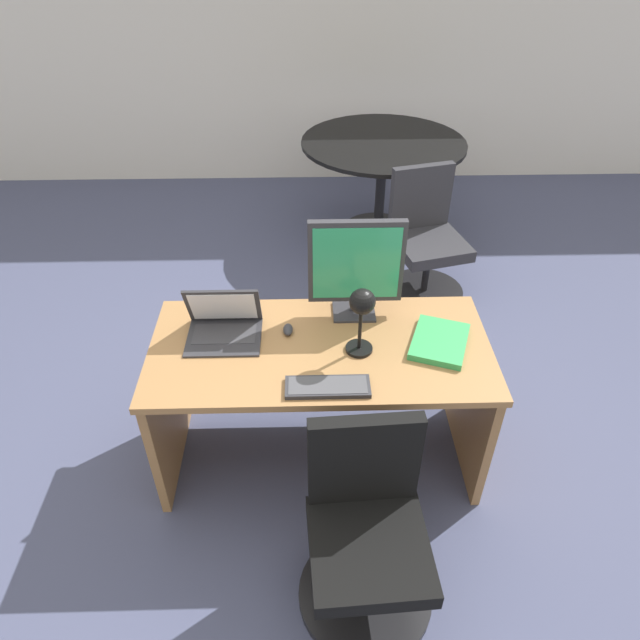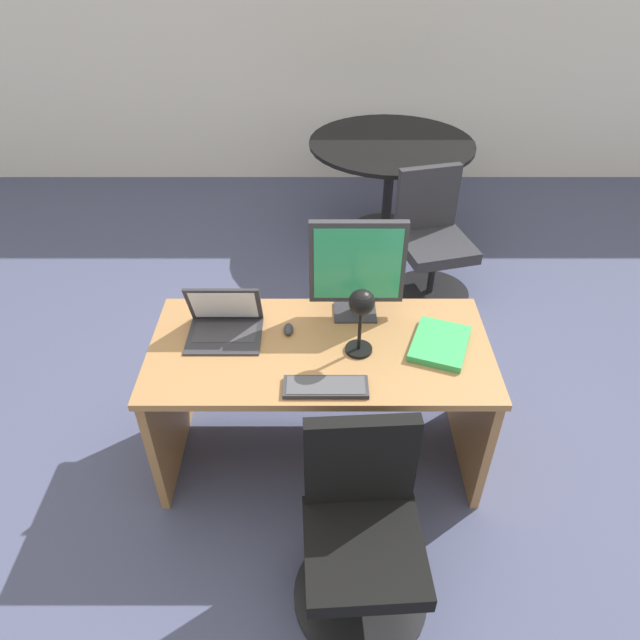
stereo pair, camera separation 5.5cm
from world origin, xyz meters
TOP-DOWN VIEW (x-y plane):
  - ground at (0.00, 1.50)m, footprint 12.00×12.00m
  - back_wall at (0.00, 3.58)m, footprint 10.00×0.10m
  - desk at (0.00, 0.05)m, footprint 1.53×0.73m
  - monitor at (0.17, 0.24)m, footprint 0.43×0.16m
  - laptop at (-0.43, 0.11)m, footprint 0.33×0.27m
  - keyboard at (0.02, -0.27)m, footprint 0.35×0.12m
  - mouse at (-0.14, 0.10)m, footprint 0.04×0.08m
  - desk_lamp at (0.17, -0.05)m, footprint 0.12×0.14m
  - book at (0.53, 0.00)m, footprint 0.32×0.36m
  - office_chair at (0.17, -0.69)m, footprint 0.56×0.56m
  - meeting_table at (0.55, 2.38)m, footprint 1.28×1.28m
  - meeting_chair_near at (0.78, 1.52)m, footprint 0.56×0.58m

SIDE VIEW (x-z plane):
  - ground at x=0.00m, z-range 0.00..0.00m
  - office_chair at x=0.17m, z-range -0.09..0.76m
  - meeting_chair_near at x=0.78m, z-range -0.09..0.81m
  - desk at x=0.00m, z-range 0.14..0.90m
  - meeting_table at x=0.55m, z-range 0.21..1.00m
  - keyboard at x=0.02m, z-range 0.76..0.78m
  - book at x=0.53m, z-range 0.76..0.79m
  - mouse at x=-0.14m, z-range 0.76..0.79m
  - laptop at x=-0.43m, z-range 0.71..0.95m
  - desk_lamp at x=0.17m, z-range 0.83..1.17m
  - monitor at x=0.17m, z-range 0.78..1.27m
  - back_wall at x=0.00m, z-range 0.00..2.80m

